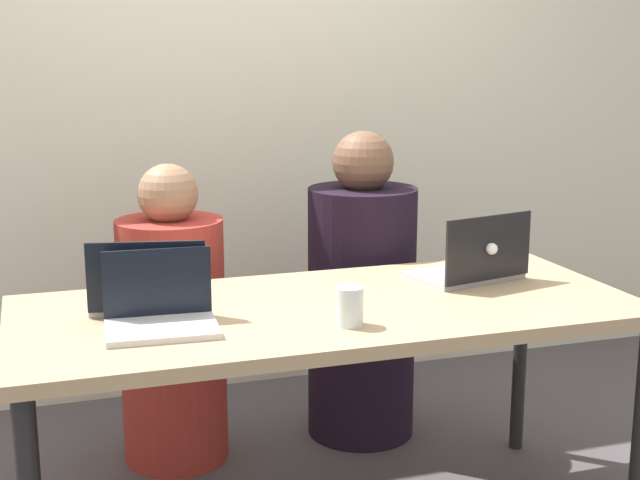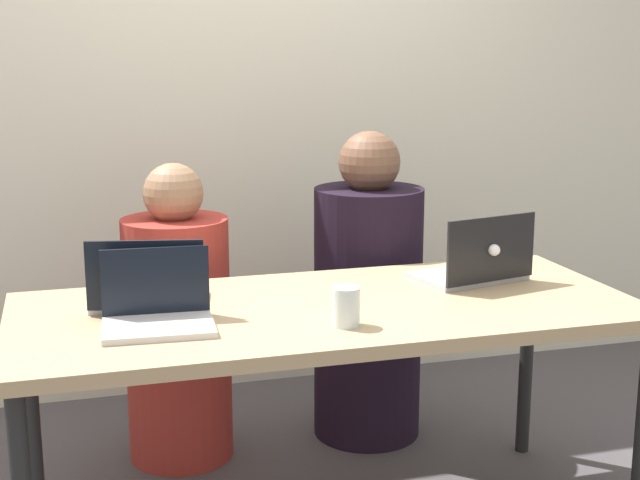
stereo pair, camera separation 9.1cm
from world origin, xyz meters
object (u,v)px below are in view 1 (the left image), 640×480
object	(u,v)px
laptop_back_left	(149,294)
person_on_left	(173,331)
water_glass_center	(349,309)
person_on_right	(362,303)
laptop_back_right	(472,265)
laptop_front_left	(160,312)

from	to	relation	value
laptop_back_left	person_on_left	bearing A→B (deg)	-93.09
water_glass_center	person_on_right	bearing A→B (deg)	67.05
person_on_left	water_glass_center	bearing A→B (deg)	118.24
laptop_back_left	water_glass_center	size ratio (longest dim) A/B	3.38
laptop_back_right	laptop_front_left	xyz separation A→B (m)	(-1.05, -0.20, -0.00)
laptop_back_right	laptop_front_left	world-z (taller)	laptop_back_right
laptop_back_left	water_glass_center	world-z (taller)	laptop_back_left
person_on_right	water_glass_center	bearing A→B (deg)	52.37
laptop_back_left	laptop_back_right	world-z (taller)	laptop_back_right
laptop_back_right	water_glass_center	size ratio (longest dim) A/B	3.55
person_on_left	laptop_front_left	xyz separation A→B (m)	(-0.14, -0.75, 0.30)
laptop_back_left	laptop_front_left	bearing A→B (deg)	102.89
laptop_front_left	water_glass_center	bearing A→B (deg)	-11.82
person_on_right	laptop_back_right	world-z (taller)	person_on_right
laptop_back_right	laptop_front_left	bearing A→B (deg)	-2.28
person_on_left	laptop_front_left	distance (m)	0.83
person_on_right	laptop_back_left	distance (m)	1.08
laptop_front_left	person_on_left	bearing A→B (deg)	82.77
person_on_left	person_on_right	bearing A→B (deg)	-173.47
person_on_left	laptop_back_right	world-z (taller)	person_on_left
laptop_back_left	laptop_front_left	xyz separation A→B (m)	(0.00, -0.19, -0.00)
person_on_right	laptop_front_left	xyz separation A→B (m)	(-0.87, -0.75, 0.26)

